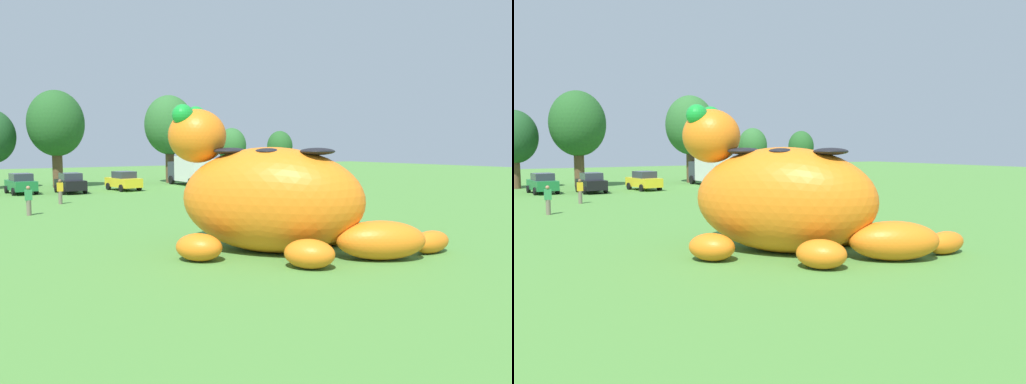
% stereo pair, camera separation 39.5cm
% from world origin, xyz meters
% --- Properties ---
extents(ground_plane, '(160.00, 160.00, 0.00)m').
position_xyz_m(ground_plane, '(0.00, 0.00, 0.00)').
color(ground_plane, '#4C8438').
extents(giant_inflatable_creature, '(9.72, 8.54, 5.56)m').
position_xyz_m(giant_inflatable_creature, '(-1.16, -0.33, 2.03)').
color(giant_inflatable_creature, orange).
rests_on(giant_inflatable_creature, ground).
extents(car_green, '(2.24, 4.25, 1.72)m').
position_xyz_m(car_green, '(-5.86, 29.61, 0.86)').
color(car_green, '#1E7238').
rests_on(car_green, ground).
extents(car_black, '(2.06, 4.16, 1.72)m').
position_xyz_m(car_black, '(-2.23, 28.13, 0.86)').
color(car_black, black).
rests_on(car_black, ground).
extents(car_yellow, '(2.42, 4.32, 1.72)m').
position_xyz_m(car_yellow, '(2.40, 28.25, 0.86)').
color(car_yellow, yellow).
rests_on(car_yellow, ground).
extents(box_truck, '(2.39, 6.42, 2.95)m').
position_xyz_m(box_truck, '(9.88, 30.13, 1.60)').
color(box_truck, '#333842').
rests_on(box_truck, ground).
extents(tree_centre_left, '(5.24, 5.24, 9.30)m').
position_xyz_m(tree_centre_left, '(-1.94, 34.77, 6.08)').
color(tree_centre_left, brown).
rests_on(tree_centre_left, ground).
extents(tree_centre, '(5.33, 5.33, 9.46)m').
position_xyz_m(tree_centre, '(9.68, 34.83, 6.19)').
color(tree_centre, brown).
rests_on(tree_centre, ground).
extents(tree_centre_right, '(3.46, 3.46, 6.14)m').
position_xyz_m(tree_centre_right, '(18.07, 35.84, 4.02)').
color(tree_centre_right, brown).
rests_on(tree_centre_right, ground).
extents(tree_mid_right, '(3.37, 3.37, 5.98)m').
position_xyz_m(tree_mid_right, '(26.42, 37.63, 3.91)').
color(tree_mid_right, brown).
rests_on(tree_mid_right, ground).
extents(spectator_near_inflatable, '(0.38, 0.26, 1.71)m').
position_xyz_m(spectator_near_inflatable, '(-7.31, 15.26, 0.85)').
color(spectator_near_inflatable, '#726656').
rests_on(spectator_near_inflatable, ground).
extents(spectator_mid_field, '(0.38, 0.26, 1.71)m').
position_xyz_m(spectator_mid_field, '(-4.63, 20.17, 0.85)').
color(spectator_mid_field, '#726656').
rests_on(spectator_mid_field, ground).
extents(spectator_by_cars, '(0.38, 0.26, 1.71)m').
position_xyz_m(spectator_by_cars, '(6.72, 21.72, 0.85)').
color(spectator_by_cars, black).
rests_on(spectator_by_cars, ground).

